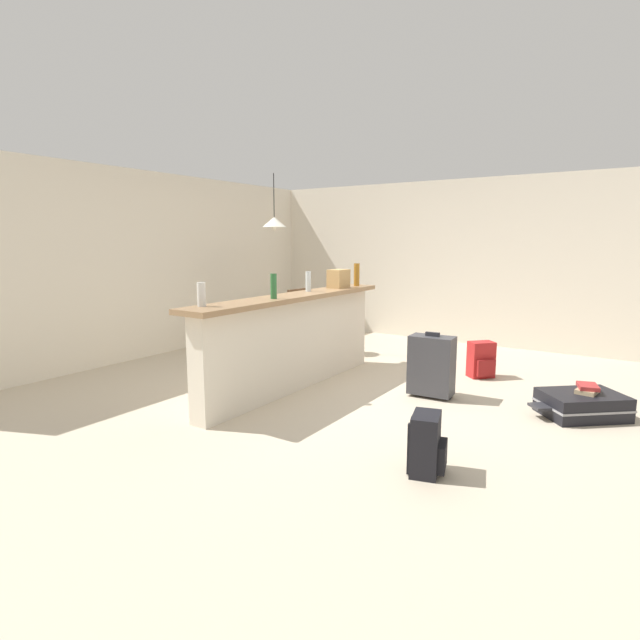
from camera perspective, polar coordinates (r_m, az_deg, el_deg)
ground_plane at (r=5.66m, az=3.17°, el=-7.55°), size 13.00×13.00×0.05m
wall_back at (r=7.45m, az=-17.57°, el=6.01°), size 6.60×0.10×2.50m
wall_right at (r=8.32m, az=12.15°, el=6.49°), size 0.10×6.00×2.50m
partition_half_wall at (r=5.41m, az=-2.96°, el=-2.75°), size 2.80×0.20×0.97m
bar_countertop at (r=5.33m, az=-3.00°, el=2.61°), size 2.96×0.40×0.05m
bottle_white at (r=4.48m, az=-13.24°, el=2.83°), size 0.07×0.07×0.21m
bottle_green at (r=4.96m, az=-5.26°, el=3.82°), size 0.06×0.06×0.25m
bottle_clear at (r=5.66m, az=-1.34°, el=4.38°), size 0.06×0.06×0.22m
bottle_amber at (r=6.35m, az=4.16°, el=5.13°), size 0.07×0.07×0.28m
grocery_bag at (r=6.09m, az=2.11°, el=4.68°), size 0.26×0.18×0.22m
dining_table at (r=7.23m, az=-4.71°, el=1.51°), size 1.10×0.80×0.74m
dining_chair_near_partition at (r=6.88m, az=-1.85°, el=0.05°), size 0.44×0.44×0.93m
pendant_lamp at (r=7.22m, az=-5.19°, el=10.96°), size 0.34×0.34×0.78m
suitcase_flat_black at (r=5.21m, az=27.46°, el=-8.49°), size 0.82×0.85×0.22m
backpack_black at (r=3.63m, az=11.96°, el=-13.64°), size 0.32×0.29×0.42m
suitcase_upright_charcoal at (r=5.27m, az=12.47°, el=-5.00°), size 0.26×0.45×0.67m
backpack_red at (r=6.19m, az=17.76°, el=-4.35°), size 0.34×0.34×0.42m
book_stack at (r=5.20m, az=27.96°, el=-6.86°), size 0.26×0.22×0.08m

